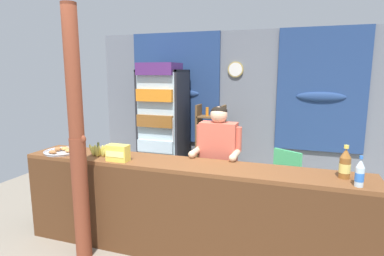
# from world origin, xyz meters

# --- Properties ---
(ground_plane) EXTENTS (7.63, 7.63, 0.00)m
(ground_plane) POSITION_xyz_m (0.00, 1.17, 0.00)
(ground_plane) COLOR gray
(back_wall_curtained) EXTENTS (5.28, 0.22, 2.59)m
(back_wall_curtained) POSITION_xyz_m (-0.01, 2.98, 1.34)
(back_wall_curtained) COLOR slate
(back_wall_curtained) RESTS_ON ground
(stall_counter) EXTENTS (3.59, 0.50, 0.99)m
(stall_counter) POSITION_xyz_m (-0.05, 0.25, 0.60)
(stall_counter) COLOR brown
(stall_counter) RESTS_ON ground
(timber_post) EXTENTS (0.18, 0.16, 2.53)m
(timber_post) POSITION_xyz_m (-1.02, -0.04, 1.21)
(timber_post) COLOR brown
(timber_post) RESTS_ON ground
(drink_fridge) EXTENTS (0.75, 0.71, 2.05)m
(drink_fridge) POSITION_xyz_m (-1.22, 2.42, 1.12)
(drink_fridge) COLOR #232328
(drink_fridge) RESTS_ON ground
(bottle_shelf_rack) EXTENTS (0.48, 0.28, 1.35)m
(bottle_shelf_rack) POSITION_xyz_m (-0.41, 2.62, 0.70)
(bottle_shelf_rack) COLOR brown
(bottle_shelf_rack) RESTS_ON ground
(plastic_lawn_chair) EXTENTS (0.60, 0.60, 0.86)m
(plastic_lawn_chair) POSITION_xyz_m (0.97, 1.89, 0.49)
(plastic_lawn_chair) COLOR #4CC675
(plastic_lawn_chair) RESTS_ON ground
(shopkeeper) EXTENTS (0.52, 0.42, 1.53)m
(shopkeeper) POSITION_xyz_m (0.18, 0.84, 0.96)
(shopkeeper) COLOR #28282D
(shopkeeper) RESTS_ON ground
(soda_bottle_iced_tea) EXTENTS (0.10, 0.10, 0.30)m
(soda_bottle_iced_tea) POSITION_xyz_m (1.43, 0.39, 1.11)
(soda_bottle_iced_tea) COLOR brown
(soda_bottle_iced_tea) RESTS_ON stall_counter
(soda_bottle_water) EXTENTS (0.07, 0.07, 0.26)m
(soda_bottle_water) POSITION_xyz_m (1.52, 0.20, 1.10)
(soda_bottle_water) COLOR silver
(soda_bottle_water) RESTS_ON stall_counter
(snack_box_instant_noodle) EXTENTS (0.23, 0.12, 0.17)m
(snack_box_instant_noodle) POSITION_xyz_m (-0.73, 0.22, 1.07)
(snack_box_instant_noodle) COLOR #EAD14C
(snack_box_instant_noodle) RESTS_ON stall_counter
(pastry_tray) EXTENTS (0.39, 0.39, 0.07)m
(pastry_tray) POSITION_xyz_m (-1.52, 0.29, 1.01)
(pastry_tray) COLOR #BCBCC1
(pastry_tray) RESTS_ON stall_counter
(banana_bunch) EXTENTS (0.27, 0.07, 0.16)m
(banana_bunch) POSITION_xyz_m (-1.03, 0.31, 1.05)
(banana_bunch) COLOR #CCC14C
(banana_bunch) RESTS_ON stall_counter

